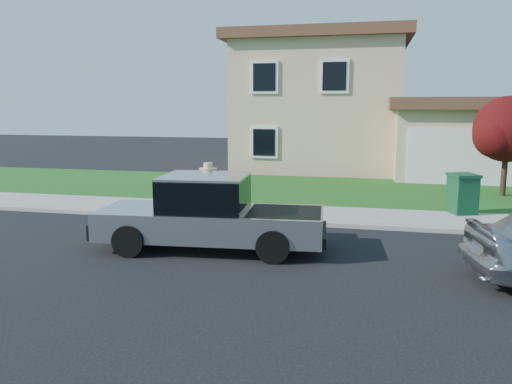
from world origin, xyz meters
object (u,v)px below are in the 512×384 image
pickup_truck (210,215)px  woman (209,201)px  ornamental_tree (509,132)px  trash_bin (462,193)px

pickup_truck → woman: bearing=104.7°
pickup_truck → ornamental_tree: ornamental_tree is taller
ornamental_tree → trash_bin: bearing=-118.7°
pickup_truck → woman: woman is taller
trash_bin → woman: bearing=-170.2°
ornamental_tree → trash_bin: size_ratio=3.02×
ornamental_tree → trash_bin: 4.59m
trash_bin → pickup_truck: bearing=-161.1°
woman → ornamental_tree: ornamental_tree is taller
ornamental_tree → woman: bearing=-140.0°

